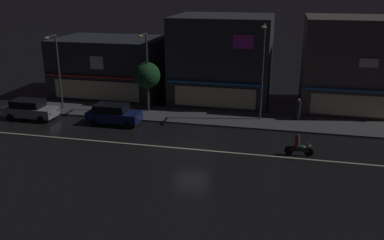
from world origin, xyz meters
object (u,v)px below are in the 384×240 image
at_px(parked_car_trailing, 30,109).
at_px(motorcycle_lead, 298,147).
at_px(pedestrian_on_sidewalk, 298,110).
at_px(streetlamp_west, 57,65).
at_px(traffic_cone, 134,122).
at_px(streetlamp_east, 263,65).
at_px(parked_car_near_kerb, 113,114).
at_px(streetlamp_mid, 146,66).

xyz_separation_m(parked_car_trailing, motorcycle_lead, (21.97, -2.94, -0.24)).
distance_m(pedestrian_on_sidewalk, parked_car_trailing, 22.46).
relative_size(streetlamp_west, parked_car_trailing, 1.55).
xyz_separation_m(pedestrian_on_sidewalk, traffic_cone, (-12.97, -3.94, -0.70)).
xyz_separation_m(streetlamp_west, motorcycle_lead, (20.83, -5.92, -3.46)).
height_order(streetlamp_east, parked_car_trailing, streetlamp_east).
xyz_separation_m(streetlamp_east, parked_car_near_kerb, (-11.59, -3.42, -3.86)).
bearing_deg(streetlamp_east, traffic_cone, -161.84).
bearing_deg(parked_car_near_kerb, streetlamp_west, -23.19).
distance_m(streetlamp_mid, parked_car_near_kerb, 5.18).
distance_m(streetlamp_east, traffic_cone, 11.33).
height_order(pedestrian_on_sidewalk, parked_car_near_kerb, pedestrian_on_sidewalk).
bearing_deg(streetlamp_east, pedestrian_on_sidewalk, 12.80).
bearing_deg(motorcycle_lead, traffic_cone, 157.92).
bearing_deg(pedestrian_on_sidewalk, motorcycle_lead, -77.76).
xyz_separation_m(streetlamp_west, traffic_cone, (7.91, -2.50, -3.82)).
bearing_deg(streetlamp_east, parked_car_trailing, -168.89).
distance_m(pedestrian_on_sidewalk, traffic_cone, 13.57).
bearing_deg(motorcycle_lead, streetlamp_west, 156.88).
relative_size(streetlamp_mid, parked_car_near_kerb, 1.61).
relative_size(streetlamp_mid, streetlamp_east, 0.88).
height_order(streetlamp_east, traffic_cone, streetlamp_east).
bearing_deg(streetlamp_mid, traffic_cone, -90.71).
bearing_deg(pedestrian_on_sidewalk, parked_car_trailing, -156.02).
bearing_deg(streetlamp_west, streetlamp_mid, 6.27).
relative_size(streetlamp_east, parked_car_trailing, 1.83).
bearing_deg(streetlamp_mid, parked_car_near_kerb, -116.05).
height_order(pedestrian_on_sidewalk, traffic_cone, pedestrian_on_sidewalk).
relative_size(pedestrian_on_sidewalk, traffic_cone, 3.31).
bearing_deg(motorcycle_lead, streetlamp_east, 107.07).
relative_size(streetlamp_east, traffic_cone, 14.31).
bearing_deg(motorcycle_lead, pedestrian_on_sidewalk, 82.34).
xyz_separation_m(pedestrian_on_sidewalk, parked_car_trailing, (-22.02, -4.42, -0.11)).
distance_m(streetlamp_west, streetlamp_east, 17.84).
height_order(streetlamp_east, motorcycle_lead, streetlamp_east).
distance_m(parked_car_near_kerb, traffic_cone, 1.80).
height_order(streetlamp_west, traffic_cone, streetlamp_west).
relative_size(streetlamp_west, motorcycle_lead, 3.50).
height_order(streetlamp_mid, parked_car_near_kerb, streetlamp_mid).
relative_size(parked_car_trailing, motorcycle_lead, 2.26).
height_order(motorcycle_lead, traffic_cone, motorcycle_lead).
distance_m(streetlamp_west, parked_car_near_kerb, 7.50).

